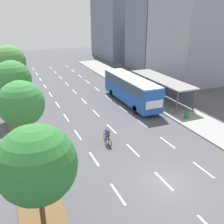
# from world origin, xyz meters

# --- Properties ---
(ground_plane) EXTENTS (140.00, 140.00, 0.00)m
(ground_plane) POSITION_xyz_m (0.00, 0.00, 0.00)
(ground_plane) COLOR #4C4C51
(median_strip) EXTENTS (2.60, 52.00, 0.12)m
(median_strip) POSITION_xyz_m (-8.30, 20.00, 0.06)
(median_strip) COLOR brown
(median_strip) RESTS_ON ground
(sidewalk_right) EXTENTS (4.50, 52.00, 0.15)m
(sidewalk_right) POSITION_xyz_m (9.25, 20.00, 0.07)
(sidewalk_right) COLOR gray
(sidewalk_right) RESTS_ON ground
(lane_divider_left) EXTENTS (0.14, 48.80, 0.01)m
(lane_divider_left) POSITION_xyz_m (-3.50, 18.90, 0.00)
(lane_divider_left) COLOR white
(lane_divider_left) RESTS_ON ground
(lane_divider_center) EXTENTS (0.14, 48.80, 0.01)m
(lane_divider_center) POSITION_xyz_m (0.00, 18.90, 0.00)
(lane_divider_center) COLOR white
(lane_divider_center) RESTS_ON ground
(lane_divider_right) EXTENTS (0.14, 48.80, 0.01)m
(lane_divider_right) POSITION_xyz_m (3.50, 18.90, 0.00)
(lane_divider_right) COLOR white
(lane_divider_right) RESTS_ON ground
(bus_shelter) EXTENTS (2.90, 11.21, 2.86)m
(bus_shelter) POSITION_xyz_m (9.53, 15.13, 1.87)
(bus_shelter) COLOR gray
(bus_shelter) RESTS_ON sidewalk_right
(bus) EXTENTS (2.54, 11.29, 3.37)m
(bus) POSITION_xyz_m (5.25, 15.79, 2.07)
(bus) COLOR #2356B2
(bus) RESTS_ON ground
(cyclist) EXTENTS (0.46, 1.82, 1.71)m
(cyclist) POSITION_xyz_m (-1.54, 6.87, 0.79)
(cyclist) COLOR black
(cyclist) RESTS_ON ground
(median_tree_nearest) EXTENTS (4.03, 4.03, 6.01)m
(median_tree_nearest) POSITION_xyz_m (-8.36, -0.81, 4.11)
(median_tree_nearest) COLOR brown
(median_tree_nearest) RESTS_ON median_strip
(median_tree_second) EXTENTS (3.57, 3.57, 6.12)m
(median_tree_second) POSITION_xyz_m (-8.29, 7.68, 4.44)
(median_tree_second) COLOR brown
(median_tree_second) RESTS_ON median_strip
(median_tree_third) EXTENTS (3.93, 3.93, 6.25)m
(median_tree_third) POSITION_xyz_m (-8.45, 16.17, 4.39)
(median_tree_third) COLOR brown
(median_tree_third) RESTS_ON median_strip
(median_tree_fourth) EXTENTS (4.38, 4.38, 6.85)m
(median_tree_fourth) POSITION_xyz_m (-8.31, 24.66, 4.77)
(median_tree_fourth) COLOR brown
(median_tree_fourth) RESTS_ON median_strip
(trash_bin) EXTENTS (0.52, 0.52, 0.85)m
(trash_bin) POSITION_xyz_m (8.45, 8.61, 0.57)
(trash_bin) COLOR #286B38
(trash_bin) RESTS_ON sidewalk_right
(building_near_right) EXTENTS (9.62, 11.23, 21.98)m
(building_near_right) POSITION_xyz_m (19.31, 22.63, 10.99)
(building_near_right) COLOR #8E939E
(building_near_right) RESTS_ON ground
(building_mid_right) EXTENTS (8.92, 8.56, 25.02)m
(building_mid_right) POSITION_xyz_m (19.47, 33.66, 12.51)
(building_mid_right) COLOR slate
(building_mid_right) RESTS_ON ground
(building_far_right) EXTENTS (6.04, 14.75, 13.98)m
(building_far_right) POSITION_xyz_m (16.74, 48.61, 6.99)
(building_far_right) COLOR slate
(building_far_right) RESTS_ON ground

